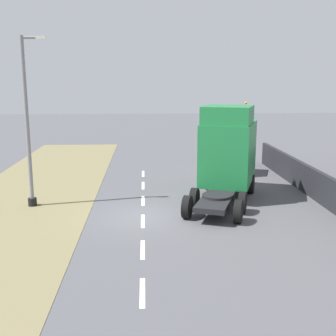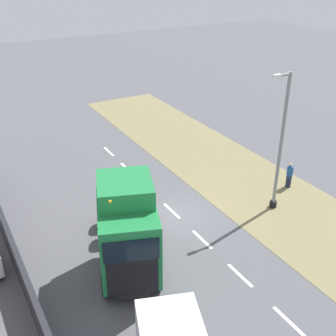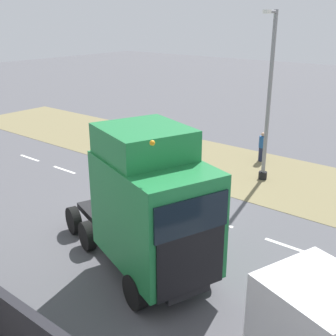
# 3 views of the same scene
# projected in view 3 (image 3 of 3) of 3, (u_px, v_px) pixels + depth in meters

# --- Properties ---
(ground_plane) EXTENTS (120.00, 120.00, 0.00)m
(ground_plane) POSITION_uv_depth(u_px,v_px,m) (166.00, 205.00, 18.59)
(ground_plane) COLOR #515156
(ground_plane) RESTS_ON ground
(grass_verge) EXTENTS (7.00, 44.00, 0.01)m
(grass_verge) POSITION_uv_depth(u_px,v_px,m) (235.00, 168.00, 22.98)
(grass_verge) COLOR olive
(grass_verge) RESTS_ON ground
(lane_markings) EXTENTS (0.16, 21.00, 0.00)m
(lane_markings) POSITION_uv_depth(u_px,v_px,m) (154.00, 200.00, 19.00)
(lane_markings) COLOR white
(lane_markings) RESTS_ON ground
(lorry_cab) EXTENTS (4.72, 7.37, 4.98)m
(lorry_cab) POSITION_uv_depth(u_px,v_px,m) (150.00, 206.00, 12.75)
(lorry_cab) COLOR black
(lorry_cab) RESTS_ON ground
(lamp_post) EXTENTS (1.33, 0.42, 8.13)m
(lamp_post) POSITION_uv_depth(u_px,v_px,m) (268.00, 108.00, 20.18)
(lamp_post) COLOR black
(lamp_post) RESTS_ON ground
(pedestrian) EXTENTS (0.39, 0.39, 1.70)m
(pedestrian) POSITION_uv_depth(u_px,v_px,m) (262.00, 147.00, 23.84)
(pedestrian) COLOR #1E233D
(pedestrian) RESTS_ON ground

